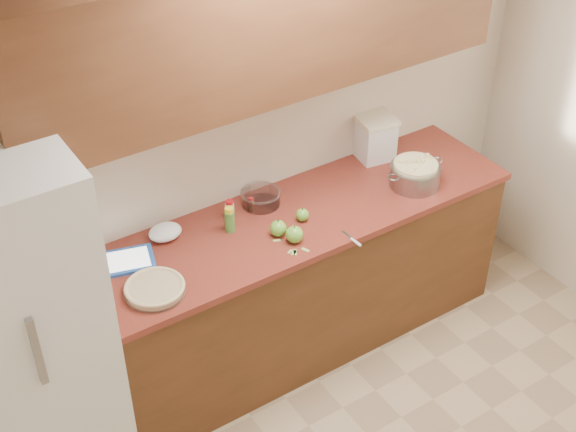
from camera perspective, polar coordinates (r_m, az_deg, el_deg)
room_shell at (r=3.12m, az=14.88°, el=-8.20°), size 3.60×3.60×3.60m
counter_run at (r=4.49m, az=-0.21°, el=-4.96°), size 2.64×0.68×0.92m
upper_cabinets at (r=3.80m, az=-1.57°, el=13.49°), size 2.60×0.34×0.70m
fridge at (r=3.79m, az=-18.67°, el=-7.91°), size 0.70×0.70×1.80m
pie at (r=3.79m, az=-9.45°, el=-5.13°), size 0.29×0.29×0.05m
colander at (r=4.49m, az=9.01°, el=2.94°), size 0.38×0.28×0.14m
flour_canister at (r=4.68m, az=6.18°, el=5.60°), size 0.24×0.24×0.26m
tablet at (r=4.00m, az=-11.37°, el=-3.15°), size 0.31×0.26×0.02m
paring_knife at (r=4.06m, az=4.75°, el=-1.78°), size 0.03×0.16×0.01m
lemon_bottle at (r=4.10m, az=-4.18°, el=-0.27°), size 0.05×0.05×0.14m
cinnamon_shaker at (r=4.19m, az=-4.16°, el=0.42°), size 0.05×0.05×0.12m
vanilla_bottle at (r=4.25m, az=-2.64°, el=0.81°), size 0.03×0.03×0.08m
mixing_bowl at (r=4.30m, az=-1.95°, el=1.36°), size 0.22×0.22×0.08m
paper_towel at (r=4.11m, az=-8.73°, el=-1.14°), size 0.21×0.19×0.07m
apple_left at (r=4.07m, az=-0.70°, el=-0.88°), size 0.09×0.09×0.10m
apple_center at (r=4.18m, az=1.03°, el=0.08°), size 0.07×0.07×0.08m
apple_front at (r=4.03m, az=0.47°, el=-1.32°), size 0.09×0.09×0.10m
peel_a at (r=3.99m, az=0.43°, el=-2.59°), size 0.05×0.04×0.00m
peel_b at (r=4.00m, az=1.25°, el=-2.43°), size 0.03×0.05×0.00m
peel_c at (r=4.12m, az=-0.38°, el=-1.07°), size 0.06×0.04×0.00m
peel_d at (r=3.98m, az=0.51°, el=-2.63°), size 0.03×0.04×0.00m
peel_e at (r=4.06m, az=-0.81°, el=-1.74°), size 0.04×0.03×0.00m
peel_f at (r=3.99m, az=0.15°, el=-2.54°), size 0.04×0.03×0.00m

